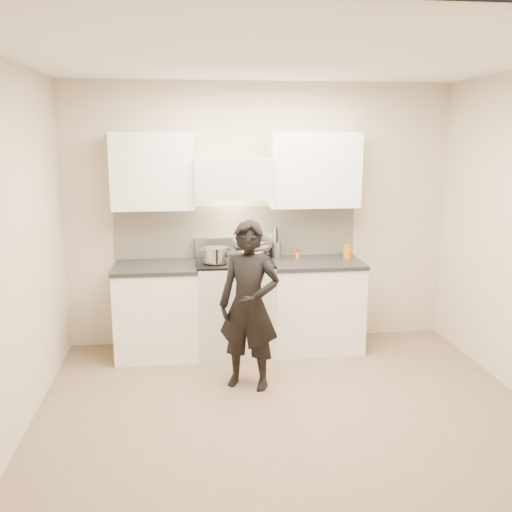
{
  "coord_description": "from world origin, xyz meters",
  "views": [
    {
      "loc": [
        -0.77,
        -4.1,
        2.17
      ],
      "look_at": [
        -0.13,
        1.05,
        1.06
      ],
      "focal_mm": 40.0,
      "sensor_mm": 36.0,
      "label": 1
    }
  ],
  "objects_px": {
    "wok": "(253,245)",
    "person": "(249,306)",
    "utensil_crock": "(276,248)",
    "stove": "(235,306)",
    "counter_right": "(315,304)"
  },
  "relations": [
    {
      "from": "utensil_crock",
      "to": "stove",
      "type": "bearing_deg",
      "value": -153.33
    },
    {
      "from": "stove",
      "to": "wok",
      "type": "height_order",
      "value": "wok"
    },
    {
      "from": "wok",
      "to": "utensil_crock",
      "type": "xyz_separation_m",
      "value": [
        0.25,
        0.08,
        -0.06
      ]
    },
    {
      "from": "counter_right",
      "to": "person",
      "type": "bearing_deg",
      "value": -132.02
    },
    {
      "from": "stove",
      "to": "counter_right",
      "type": "bearing_deg",
      "value": 0.0
    },
    {
      "from": "person",
      "to": "stove",
      "type": "bearing_deg",
      "value": 117.5
    },
    {
      "from": "utensil_crock",
      "to": "person",
      "type": "height_order",
      "value": "person"
    },
    {
      "from": "stove",
      "to": "wok",
      "type": "xyz_separation_m",
      "value": [
        0.2,
        0.14,
        0.6
      ]
    },
    {
      "from": "wok",
      "to": "person",
      "type": "xyz_separation_m",
      "value": [
        -0.15,
        -1.01,
        -0.33
      ]
    },
    {
      "from": "counter_right",
      "to": "stove",
      "type": "bearing_deg",
      "value": -180.0
    },
    {
      "from": "utensil_crock",
      "to": "person",
      "type": "bearing_deg",
      "value": -110.14
    },
    {
      "from": "person",
      "to": "utensil_crock",
      "type": "bearing_deg",
      "value": 94.1
    },
    {
      "from": "wok",
      "to": "person",
      "type": "distance_m",
      "value": 1.08
    },
    {
      "from": "stove",
      "to": "person",
      "type": "height_order",
      "value": "person"
    },
    {
      "from": "wok",
      "to": "stove",
      "type": "bearing_deg",
      "value": -144.11
    }
  ]
}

